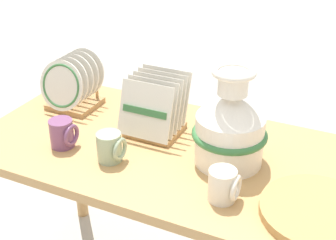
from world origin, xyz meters
TOP-DOWN VIEW (x-y plane):
  - display_table at (0.00, 0.00)m, footprint 1.37×0.70m
  - ceramic_vase at (0.21, 0.01)m, footprint 0.25×0.25m
  - dish_rack_round_plates at (-0.48, 0.12)m, footprint 0.20×0.21m
  - dish_rack_square_plates at (-0.09, 0.08)m, footprint 0.20×0.21m
  - wicker_charger_stack at (0.53, -0.15)m, footprint 0.33×0.33m
  - mug_sage_glaze at (-0.14, -0.15)m, footprint 0.09×0.08m
  - mug_plum_glaze at (-0.33, -0.14)m, footprint 0.09×0.08m
  - mug_cream_glaze at (0.27, -0.19)m, footprint 0.09×0.08m

SIDE VIEW (x-z plane):
  - display_table at x=0.00m, z-range 0.28..1.02m
  - wicker_charger_stack at x=0.53m, z-range 0.74..0.77m
  - mug_sage_glaze at x=-0.14m, z-range 0.74..0.84m
  - mug_plum_glaze at x=-0.33m, z-range 0.74..0.84m
  - mug_cream_glaze at x=0.27m, z-range 0.74..0.84m
  - dish_rack_square_plates at x=-0.09m, z-range 0.72..0.93m
  - dish_rack_round_plates at x=-0.48m, z-range 0.72..0.94m
  - ceramic_vase at x=0.21m, z-range 0.71..1.04m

